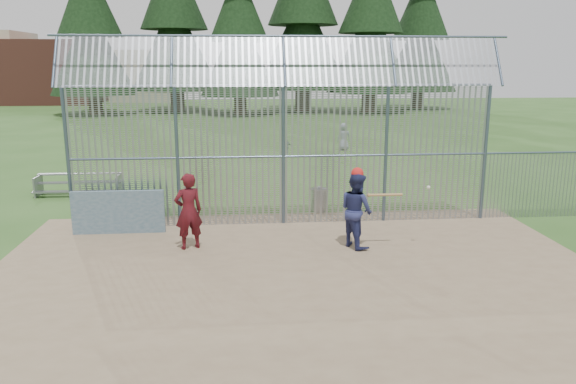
{
  "coord_description": "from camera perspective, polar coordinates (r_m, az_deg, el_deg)",
  "views": [
    {
      "loc": [
        -1.29,
        -12.33,
        4.64
      ],
      "look_at": [
        0.0,
        2.0,
        1.3
      ],
      "focal_mm": 35.0,
      "sensor_mm": 36.0,
      "label": 1
    }
  ],
  "objects": [
    {
      "name": "dirt_infield",
      "position": [
        12.77,
        1.02,
        -8.19
      ],
      "size": [
        14.0,
        10.0,
        0.02
      ],
      "primitive_type": "cube",
      "color": "#756047",
      "rests_on": "ground"
    },
    {
      "name": "bg_kid_seated",
      "position": [
        28.85,
        -0.13,
        4.63
      ],
      "size": [
        0.49,
        0.24,
        0.81
      ],
      "primitive_type": "imported",
      "rotation": [
        0.0,
        0.0,
        3.06
      ],
      "color": "slate",
      "rests_on": "ground"
    },
    {
      "name": "batting_gear",
      "position": [
        14.12,
        7.54,
        1.57
      ],
      "size": [
        1.95,
        0.49,
        0.73
      ],
      "color": "red",
      "rests_on": "ground"
    },
    {
      "name": "ground",
      "position": [
        13.24,
        0.78,
        -7.45
      ],
      "size": [
        120.0,
        120.0,
        0.0
      ],
      "primitive_type": "plane",
      "color": "#2D511E",
      "rests_on": "ground"
    },
    {
      "name": "dugout_wall",
      "position": [
        16.1,
        -16.85,
        -1.97
      ],
      "size": [
        2.5,
        0.12,
        1.2
      ],
      "primitive_type": "cube",
      "color": "#38566B",
      "rests_on": "dirt_infield"
    },
    {
      "name": "bleacher",
      "position": [
        21.36,
        -20.49,
        0.81
      ],
      "size": [
        3.0,
        0.95,
        0.72
      ],
      "color": "gray",
      "rests_on": "ground"
    },
    {
      "name": "onlooker",
      "position": [
        14.29,
        -10.08,
        -1.93
      ],
      "size": [
        0.83,
        0.68,
        1.94
      ],
      "primitive_type": "imported",
      "rotation": [
        0.0,
        0.0,
        3.49
      ],
      "color": "maroon",
      "rests_on": "dirt_infield"
    },
    {
      "name": "bg_kid_standing",
      "position": [
        30.38,
        5.7,
        5.62
      ],
      "size": [
        0.76,
        0.54,
        1.47
      ],
      "primitive_type": "imported",
      "rotation": [
        0.0,
        0.0,
        3.25
      ],
      "color": "gray",
      "rests_on": "ground"
    },
    {
      "name": "backstop_fence",
      "position": [
        16.23,
        5.94,
        4.92
      ],
      "size": [
        20.09,
        0.81,
        5.3
      ],
      "color": "#47566B",
      "rests_on": "ground"
    },
    {
      "name": "batter",
      "position": [
        14.32,
        6.96,
        -1.83
      ],
      "size": [
        1.06,
        1.16,
        1.93
      ],
      "primitive_type": "imported",
      "rotation": [
        0.0,
        0.0,
        2.02
      ],
      "color": "navy",
      "rests_on": "dirt_infield"
    },
    {
      "name": "trash_can",
      "position": [
        17.81,
        3.19,
        -0.79
      ],
      "size": [
        0.56,
        0.56,
        0.82
      ],
      "color": "gray",
      "rests_on": "ground"
    },
    {
      "name": "distant_buildings",
      "position": [
        72.23,
        -23.26,
        11.22
      ],
      "size": [
        26.5,
        10.5,
        8.0
      ],
      "color": "brown",
      "rests_on": "ground"
    }
  ]
}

